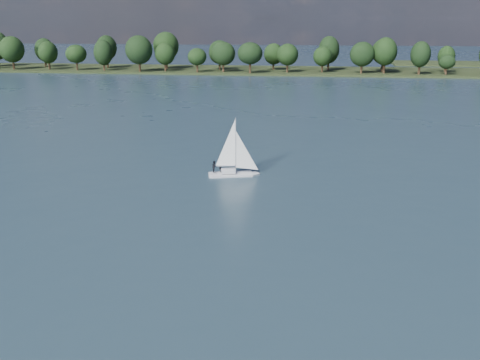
{
  "coord_description": "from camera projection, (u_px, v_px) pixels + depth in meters",
  "views": [
    {
      "loc": [
        8.85,
        -24.09,
        22.12
      ],
      "look_at": [
        0.68,
        40.09,
        2.5
      ],
      "focal_mm": 40.0,
      "sensor_mm": 36.0,
      "label": 1
    }
  ],
  "objects": [
    {
      "name": "treeline",
      "position": [
        268.0,
        53.0,
        226.9
      ],
      "size": [
        562.95,
        73.61,
        18.17
      ],
      "color": "black",
      "rests_on": "ground"
    },
    {
      "name": "far_shore",
      "position": [
        288.0,
        71.0,
        231.61
      ],
      "size": [
        660.0,
        40.0,
        1.5
      ],
      "primitive_type": "cube",
      "color": "black",
      "rests_on": "ground"
    },
    {
      "name": "ground",
      "position": [
        269.0,
        117.0,
        125.29
      ],
      "size": [
        700.0,
        700.0,
        0.0
      ],
      "primitive_type": "plane",
      "color": "#233342",
      "rests_on": "ground"
    },
    {
      "name": "sailboat",
      "position": [
        231.0,
        159.0,
        77.48
      ],
      "size": [
        7.09,
        3.51,
        8.99
      ],
      "rotation": [
        0.0,
        0.0,
        0.25
      ],
      "color": "silver",
      "rests_on": "ground"
    }
  ]
}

